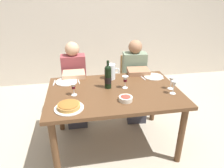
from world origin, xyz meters
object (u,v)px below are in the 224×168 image
Objects in this scene: wine_glass_spare at (125,79)px; diner_left at (75,82)px; dinner_plate_right_setting at (67,82)px; diner_right at (135,78)px; wine_glass_right_diner at (73,87)px; water_pitcher at (111,72)px; dining_table at (114,98)px; chair_right at (132,79)px; salad_bowl at (126,98)px; baked_tart at (69,106)px; wine_glass_centre at (171,81)px; wine_glass_left_diner at (174,85)px; dinner_plate_left_setting at (154,77)px; wine_bottle at (108,77)px; chair_left at (75,82)px.

wine_glass_spare is 0.89m from diner_left.
diner_right is (0.98, 0.29, -0.15)m from dinner_plate_right_setting.
wine_glass_right_diner reaches higher than dinner_plate_right_setting.
wine_glass_right_diner is at bearing -141.65° from water_pitcher.
dining_table is 0.99m from chair_right.
salad_bowl is 1.01× the size of wine_glass_right_diner.
water_pitcher reaches higher than baked_tart.
wine_glass_right_diner is 1.10m from wine_glass_centre.
wine_glass_spare is at bearing 67.82° from diner_right.
wine_glass_left_diner is (1.13, 0.12, 0.08)m from baked_tart.
wine_glass_left_diner reaches higher than dinner_plate_right_setting.
wine_glass_left_diner is at bearing -16.45° from dining_table.
diner_right reaches higher than dinner_plate_left_setting.
wine_bottle is at bearing -107.20° from water_pitcher.
wine_glass_spare is (0.20, -0.04, -0.03)m from wine_bottle.
diner_left is (0.00, 0.70, -0.24)m from wine_glass_right_diner.
wine_glass_centre reaches higher than chair_left.
chair_right is (0.91, 0.20, -0.12)m from diner_left.
wine_glass_right_diner reaches higher than dinner_plate_left_setting.
dining_table is 0.67m from dinner_plate_left_setting.
dinner_plate_right_setting is at bearing 73.99° from diner_left.
chair_right is (-0.20, 0.93, -0.37)m from wine_glass_centre.
dinner_plate_right_setting is 0.63m from chair_left.
chair_left is (-0.47, 0.56, -0.35)m from water_pitcher.
wine_glass_spare is 0.95m from chair_right.
wine_glass_left_diner is at bearing 134.33° from chair_left.
baked_tart reaches higher than dining_table.
diner_right reaches higher than dinner_plate_right_setting.
chair_right is 0.75× the size of diner_right.
baked_tart is at bearing -86.31° from dinner_plate_right_setting.
dining_table is 0.29m from salad_bowl.
salad_bowl is 1.07m from diner_left.
diner_right is (-0.19, 0.81, -0.25)m from wine_glass_left_diner.
wine_glass_left_diner is at bearing 104.38° from chair_right.
wine_glass_centre is (0.63, -0.41, 0.02)m from water_pitcher.
wine_glass_centre reaches higher than wine_glass_right_diner.
wine_glass_spare reaches higher than dining_table.
wine_glass_centre is at bearing -12.50° from wine_glass_spare.
chair_right reaches higher than dinner_plate_right_setting.
water_pitcher is at bearing 51.14° from baked_tart.
baked_tart is at bearing -128.86° from water_pitcher.
wine_bottle is at bearing 52.70° from diner_right.
wine_glass_centre is 0.17× the size of chair_left.
wine_glass_right_diner is at bearing -172.28° from wine_glass_spare.
dining_table is at bearing -161.18° from wine_glass_spare.
wine_glass_left_diner reaches higher than chair_right.
dinner_plate_right_setting is at bearing 80.50° from chair_left.
dinner_plate_left_setting is (-0.07, 0.37, -0.10)m from wine_glass_centre.
diner_right is at bearing 177.19° from diner_left.
dining_table is 4.51× the size of wine_bottle.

